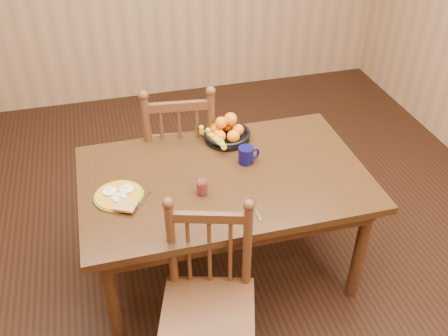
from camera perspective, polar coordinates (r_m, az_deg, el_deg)
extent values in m
cube|color=black|center=(3.31, 0.00, -11.30)|extent=(4.50, 5.00, 0.01)
cube|color=black|center=(2.81, 0.00, -1.19)|extent=(1.60, 1.00, 0.04)
cube|color=black|center=(3.18, -1.94, 2.23)|extent=(1.40, 0.04, 0.10)
cube|color=black|center=(2.55, 2.44, -8.05)|extent=(1.40, 0.04, 0.10)
cube|color=black|center=(3.08, 13.06, -0.14)|extent=(0.04, 0.84, 0.10)
cube|color=black|center=(2.80, -14.44, -4.63)|extent=(0.04, 0.84, 0.10)
cylinder|color=black|center=(2.73, -12.57, -14.78)|extent=(0.07, 0.07, 0.70)
cylinder|color=black|center=(3.01, 15.22, -9.25)|extent=(0.07, 0.07, 0.70)
cylinder|color=black|center=(3.30, -13.70, -4.13)|extent=(0.07, 0.07, 0.70)
cylinder|color=black|center=(3.53, 9.35, -0.40)|extent=(0.07, 0.07, 0.70)
cube|color=#452B14|center=(3.44, -5.05, 1.71)|extent=(0.53, 0.52, 0.04)
cylinder|color=#452B14|center=(3.75, -2.02, 0.31)|extent=(0.04, 0.04, 0.47)
cylinder|color=#452B14|center=(3.74, -8.03, -0.17)|extent=(0.04, 0.04, 0.47)
cylinder|color=#452B14|center=(3.45, -1.36, -3.29)|extent=(0.04, 0.04, 0.47)
cylinder|color=#452B14|center=(3.45, -7.90, -3.82)|extent=(0.04, 0.04, 0.47)
cylinder|color=#452B14|center=(3.12, -1.46, 4.14)|extent=(0.05, 0.05, 0.57)
cylinder|color=#452B14|center=(3.11, -8.70, 3.57)|extent=(0.05, 0.05, 0.57)
cylinder|color=#452B14|center=(3.14, -5.02, 3.02)|extent=(0.02, 0.02, 0.44)
cube|color=#452B14|center=(3.01, -5.27, 7.03)|extent=(0.39, 0.08, 0.05)
cube|color=#452B14|center=(2.50, -1.84, -16.29)|extent=(0.55, 0.54, 0.04)
cylinder|color=#452B14|center=(2.80, -5.40, -16.28)|extent=(0.04, 0.04, 0.44)
cylinder|color=#452B14|center=(2.79, 2.38, -16.54)|extent=(0.04, 0.04, 0.44)
cylinder|color=#452B14|center=(2.44, -6.01, -8.73)|extent=(0.04, 0.04, 0.53)
cylinder|color=#452B14|center=(2.42, 2.68, -8.98)|extent=(0.04, 0.04, 0.53)
cylinder|color=#452B14|center=(2.46, -1.66, -9.71)|extent=(0.02, 0.02, 0.40)
cube|color=#452B14|center=(2.30, -1.76, -5.68)|extent=(0.36, 0.13, 0.05)
cylinder|color=#59601E|center=(2.70, -11.92, -3.17)|extent=(0.26, 0.26, 0.01)
cylinder|color=#B57F17|center=(2.69, -11.94, -3.06)|extent=(0.24, 0.24, 0.01)
ellipsoid|color=silver|center=(2.72, -12.97, -2.57)|extent=(0.08, 0.08, 0.01)
cube|color=#F2E08C|center=(2.71, -13.00, -2.38)|extent=(0.02, 0.02, 0.01)
ellipsoid|color=silver|center=(2.71, -11.08, -2.34)|extent=(0.08, 0.08, 0.01)
cube|color=#F2E08C|center=(2.70, -11.11, -2.16)|extent=(0.02, 0.02, 0.01)
ellipsoid|color=silver|center=(2.66, -11.91, -3.27)|extent=(0.08, 0.08, 0.01)
cube|color=#F2E08C|center=(2.66, -11.94, -3.09)|extent=(0.02, 0.02, 0.01)
cube|color=brown|center=(2.60, -11.11, -4.17)|extent=(0.14, 0.14, 0.01)
cube|color=silver|center=(2.56, 3.68, -4.93)|extent=(0.01, 0.15, 0.00)
cube|color=silver|center=(2.62, 3.36, -3.71)|extent=(0.03, 0.05, 0.00)
cube|color=silver|center=(2.66, -8.86, -3.40)|extent=(0.06, 0.11, 0.00)
ellipsoid|color=silver|center=(2.72, -9.39, -2.45)|extent=(0.03, 0.04, 0.01)
cylinder|color=#0B0A3A|center=(2.87, 2.53, 1.47)|extent=(0.09, 0.09, 0.10)
torus|color=#0B0A3A|center=(2.88, 3.52, 1.62)|extent=(0.07, 0.04, 0.07)
cylinder|color=black|center=(2.84, 2.55, 2.23)|extent=(0.08, 0.08, 0.00)
cylinder|color=silver|center=(2.64, -2.53, -2.16)|extent=(0.06, 0.06, 0.09)
cylinder|color=maroon|center=(2.65, -2.53, -2.27)|extent=(0.05, 0.05, 0.07)
cylinder|color=black|center=(3.09, 0.34, 3.46)|extent=(0.28, 0.28, 0.02)
torus|color=black|center=(3.07, 0.34, 4.01)|extent=(0.29, 0.29, 0.02)
cylinder|color=black|center=(3.10, 0.34, 3.34)|extent=(0.10, 0.10, 0.01)
sphere|color=orange|center=(3.08, 1.60, 4.38)|extent=(0.07, 0.07, 0.07)
sphere|color=orange|center=(3.13, 0.41, 4.92)|extent=(0.08, 0.08, 0.08)
sphere|color=orange|center=(3.09, -0.88, 4.51)|extent=(0.08, 0.08, 0.08)
sphere|color=orange|center=(3.02, -0.50, 3.65)|extent=(0.07, 0.07, 0.07)
sphere|color=orange|center=(3.02, 1.08, 3.64)|extent=(0.08, 0.08, 0.08)
sphere|color=orange|center=(3.06, 0.75, 5.61)|extent=(0.08, 0.08, 0.08)
sphere|color=orange|center=(3.03, -0.34, 5.20)|extent=(0.07, 0.07, 0.07)
cylinder|color=yellow|center=(3.02, -1.11, 3.39)|extent=(0.10, 0.17, 0.07)
cylinder|color=yellow|center=(3.06, -1.70, 3.83)|extent=(0.14, 0.15, 0.07)
cylinder|color=yellow|center=(2.99, -0.32, 2.96)|extent=(0.06, 0.18, 0.07)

